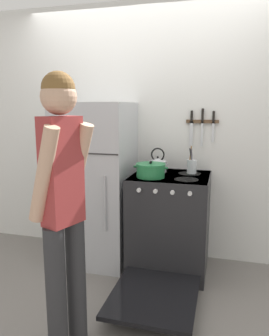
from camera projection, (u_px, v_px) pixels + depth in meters
The scene contains 9 objects.
ground_plane at pixel (146, 250), 3.57m from camera, with size 14.00×14.00×0.00m, color slate.
wall_back at pixel (148, 133), 3.36m from camera, with size 10.00×0.06×2.55m.
refrigerator at pixel (96, 184), 3.23m from camera, with size 0.69×0.66×1.58m.
stove_range at pixel (169, 224), 3.06m from camera, with size 0.71×1.40×0.92m.
dutch_oven_pot at pixel (151, 170), 2.91m from camera, with size 0.31×0.26×0.15m.
tea_kettle at pixel (158, 164), 3.16m from camera, with size 0.21×0.17×0.23m.
utensil_jar at pixel (192, 166), 3.08m from camera, with size 0.09×0.09×0.26m.
person at pixel (63, 201), 1.94m from camera, with size 0.36×0.41×1.74m.
wall_knife_strip at pixel (202, 122), 3.15m from camera, with size 0.31×0.03×0.36m.
Camera 1 is at (0.76, -3.26, 1.54)m, focal length 35.00 mm.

